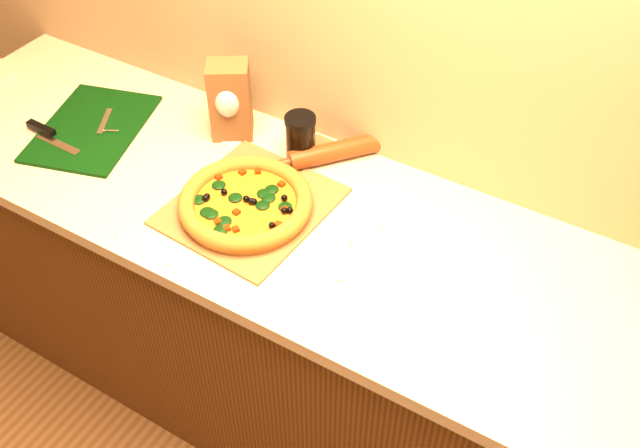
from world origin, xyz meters
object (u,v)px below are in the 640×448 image
(pizza_peel, at_px, (255,202))
(pizza, at_px, (246,203))
(dark_jar, at_px, (301,138))
(wine_glass, at_px, (228,103))
(rolling_pin, at_px, (338,151))
(cutting_board, at_px, (90,128))

(pizza_peel, height_order, pizza, pizza)
(pizza_peel, distance_m, dark_jar, 0.23)
(pizza_peel, xyz_separation_m, wine_glass, (-0.21, 0.19, 0.12))
(pizza_peel, bearing_deg, pizza, -87.80)
(rolling_pin, height_order, dark_jar, dark_jar)
(rolling_pin, xyz_separation_m, dark_jar, (-0.09, -0.05, 0.04))
(pizza, bearing_deg, dark_jar, 88.75)
(cutting_board, xyz_separation_m, rolling_pin, (0.69, 0.25, 0.02))
(pizza_peel, relative_size, pizza, 1.64)
(pizza_peel, height_order, rolling_pin, rolling_pin)
(pizza, distance_m, rolling_pin, 0.32)
(pizza_peel, xyz_separation_m, pizza, (-0.00, -0.04, 0.03))
(pizza_peel, bearing_deg, rolling_pin, 74.44)
(rolling_pin, bearing_deg, wine_glass, -165.17)
(wine_glass, bearing_deg, rolling_pin, 14.83)
(pizza_peel, height_order, cutting_board, cutting_board)
(dark_jar, bearing_deg, rolling_pin, 28.17)
(dark_jar, bearing_deg, pizza, -91.25)
(pizza, xyz_separation_m, wine_glass, (-0.21, 0.23, 0.10))
(dark_jar, bearing_deg, cutting_board, -161.01)
(wine_glass, bearing_deg, pizza_peel, -42.15)
(pizza, height_order, wine_glass, wine_glass)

